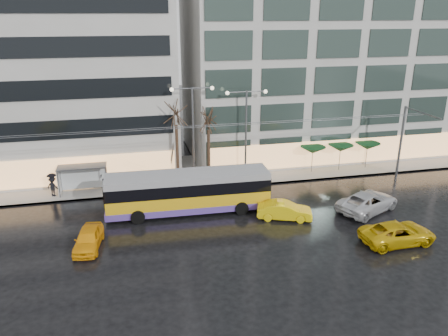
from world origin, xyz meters
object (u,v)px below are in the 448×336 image
object	(u,v)px
trolleybus	(189,193)
street_lamp_near	(193,122)
taxi_a	(88,239)
bus_shelter	(78,173)

from	to	relation	value
trolleybus	street_lamp_near	distance (m)	7.57
street_lamp_near	taxi_a	size ratio (longest dim) A/B	2.21
bus_shelter	taxi_a	distance (m)	10.28
bus_shelter	street_lamp_near	size ratio (longest dim) A/B	0.47
street_lamp_near	taxi_a	xyz separation A→B (m)	(-9.01, -10.22, -5.29)
trolleybus	bus_shelter	bearing A→B (deg)	146.60
trolleybus	street_lamp_near	xyz separation A→B (m)	(1.41, 6.03, 4.35)
bus_shelter	taxi_a	world-z (taller)	bus_shelter
trolleybus	bus_shelter	xyz separation A→B (m)	(-8.97, 5.92, 0.32)
street_lamp_near	trolleybus	bearing A→B (deg)	-103.18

